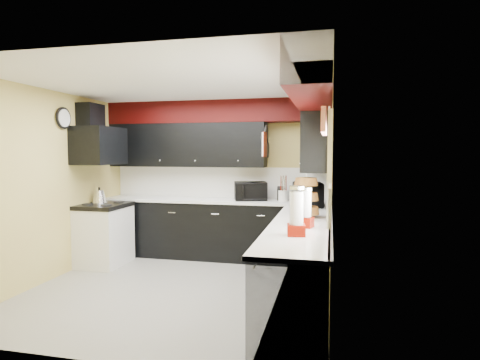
# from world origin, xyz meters

# --- Properties ---
(ground) EXTENTS (3.60, 3.60, 0.00)m
(ground) POSITION_xyz_m (0.00, 0.00, 0.00)
(ground) COLOR gray
(ground) RESTS_ON ground
(wall_back) EXTENTS (3.60, 0.06, 2.50)m
(wall_back) POSITION_xyz_m (0.00, 1.80, 1.25)
(wall_back) COLOR #E0C666
(wall_back) RESTS_ON ground
(wall_right) EXTENTS (0.06, 3.60, 2.50)m
(wall_right) POSITION_xyz_m (1.80, 0.00, 1.25)
(wall_right) COLOR #E0C666
(wall_right) RESTS_ON ground
(wall_left) EXTENTS (0.06, 3.60, 2.50)m
(wall_left) POSITION_xyz_m (-1.80, 0.00, 1.25)
(wall_left) COLOR #E0C666
(wall_left) RESTS_ON ground
(ceiling) EXTENTS (3.60, 3.60, 0.06)m
(ceiling) POSITION_xyz_m (0.00, 0.00, 2.50)
(ceiling) COLOR white
(ceiling) RESTS_ON wall_back
(cab_back) EXTENTS (3.60, 0.60, 0.90)m
(cab_back) POSITION_xyz_m (0.00, 1.50, 0.45)
(cab_back) COLOR black
(cab_back) RESTS_ON ground
(cab_right) EXTENTS (0.60, 3.00, 0.90)m
(cab_right) POSITION_xyz_m (1.50, -0.30, 0.45)
(cab_right) COLOR black
(cab_right) RESTS_ON ground
(counter_back) EXTENTS (3.62, 0.64, 0.04)m
(counter_back) POSITION_xyz_m (0.00, 1.50, 0.92)
(counter_back) COLOR white
(counter_back) RESTS_ON cab_back
(counter_right) EXTENTS (0.64, 3.02, 0.04)m
(counter_right) POSITION_xyz_m (1.50, -0.30, 0.92)
(counter_right) COLOR white
(counter_right) RESTS_ON cab_right
(splash_back) EXTENTS (3.60, 0.02, 0.50)m
(splash_back) POSITION_xyz_m (0.00, 1.79, 1.19)
(splash_back) COLOR white
(splash_back) RESTS_ON counter_back
(splash_right) EXTENTS (0.02, 3.60, 0.50)m
(splash_right) POSITION_xyz_m (1.79, 0.00, 1.19)
(splash_right) COLOR white
(splash_right) RESTS_ON counter_right
(upper_back) EXTENTS (2.60, 0.35, 0.70)m
(upper_back) POSITION_xyz_m (-0.50, 1.62, 1.80)
(upper_back) COLOR black
(upper_back) RESTS_ON wall_back
(upper_right) EXTENTS (0.35, 1.80, 0.70)m
(upper_right) POSITION_xyz_m (1.62, 0.90, 1.80)
(upper_right) COLOR black
(upper_right) RESTS_ON wall_right
(soffit_back) EXTENTS (3.60, 0.36, 0.35)m
(soffit_back) POSITION_xyz_m (0.00, 1.62, 2.33)
(soffit_back) COLOR black
(soffit_back) RESTS_ON wall_back
(soffit_right) EXTENTS (0.36, 3.24, 0.35)m
(soffit_right) POSITION_xyz_m (1.62, -0.18, 2.33)
(soffit_right) COLOR black
(soffit_right) RESTS_ON wall_right
(stove) EXTENTS (0.60, 0.75, 0.86)m
(stove) POSITION_xyz_m (-1.50, 0.75, 0.43)
(stove) COLOR white
(stove) RESTS_ON ground
(cooktop) EXTENTS (0.62, 0.77, 0.06)m
(cooktop) POSITION_xyz_m (-1.50, 0.75, 0.89)
(cooktop) COLOR black
(cooktop) RESTS_ON stove
(hood) EXTENTS (0.50, 0.78, 0.55)m
(hood) POSITION_xyz_m (-1.55, 0.75, 1.78)
(hood) COLOR black
(hood) RESTS_ON wall_left
(hood_duct) EXTENTS (0.24, 0.40, 0.40)m
(hood_duct) POSITION_xyz_m (-1.68, 0.75, 2.20)
(hood_duct) COLOR black
(hood_duct) RESTS_ON wall_left
(window) EXTENTS (0.03, 0.86, 0.96)m
(window) POSITION_xyz_m (1.79, -0.90, 1.55)
(window) COLOR white
(window) RESTS_ON wall_right
(valance) EXTENTS (0.04, 0.88, 0.20)m
(valance) POSITION_xyz_m (1.73, -0.90, 1.95)
(valance) COLOR red
(valance) RESTS_ON wall_right
(pan_top) EXTENTS (0.03, 0.22, 0.40)m
(pan_top) POSITION_xyz_m (0.82, 1.55, 2.00)
(pan_top) COLOR black
(pan_top) RESTS_ON upper_back
(pan_mid) EXTENTS (0.03, 0.28, 0.46)m
(pan_mid) POSITION_xyz_m (0.82, 1.42, 1.75)
(pan_mid) COLOR black
(pan_mid) RESTS_ON upper_back
(pan_low) EXTENTS (0.03, 0.24, 0.42)m
(pan_low) POSITION_xyz_m (0.82, 1.68, 1.72)
(pan_low) COLOR black
(pan_low) RESTS_ON upper_back
(cut_board) EXTENTS (0.03, 0.26, 0.35)m
(cut_board) POSITION_xyz_m (0.83, 1.30, 1.80)
(cut_board) COLOR white
(cut_board) RESTS_ON upper_back
(baskets) EXTENTS (0.27, 0.27, 0.50)m
(baskets) POSITION_xyz_m (1.52, 0.05, 1.18)
(baskets) COLOR brown
(baskets) RESTS_ON upper_right
(clock) EXTENTS (0.03, 0.30, 0.30)m
(clock) POSITION_xyz_m (-1.77, 0.25, 2.15)
(clock) COLOR black
(clock) RESTS_ON wall_left
(deco_plate) EXTENTS (0.03, 0.24, 0.24)m
(deco_plate) POSITION_xyz_m (1.77, -0.35, 2.25)
(deco_plate) COLOR white
(deco_plate) RESTS_ON wall_right
(toaster_oven) EXTENTS (0.59, 0.53, 0.28)m
(toaster_oven) POSITION_xyz_m (0.58, 1.50, 1.08)
(toaster_oven) COLOR black
(toaster_oven) RESTS_ON counter_back
(microwave) EXTENTS (0.48, 0.63, 0.32)m
(microwave) POSITION_xyz_m (1.50, 1.00, 1.10)
(microwave) COLOR black
(microwave) RESTS_ON counter_right
(utensil_crock) EXTENTS (0.15, 0.15, 0.16)m
(utensil_crock) POSITION_xyz_m (1.10, 1.47, 1.02)
(utensil_crock) COLOR silver
(utensil_crock) RESTS_ON counter_back
(knife_block) EXTENTS (0.11, 0.14, 0.21)m
(knife_block) POSITION_xyz_m (1.04, 1.58, 1.04)
(knife_block) COLOR black
(knife_block) RESTS_ON counter_back
(kettle) EXTENTS (0.28, 0.28, 0.19)m
(kettle) POSITION_xyz_m (-1.64, 0.86, 1.01)
(kettle) COLOR silver
(kettle) RESTS_ON cooktop
(dispenser_a) EXTENTS (0.17, 0.17, 0.36)m
(dispenser_a) POSITION_xyz_m (1.56, -0.59, 1.12)
(dispenser_a) COLOR #590C00
(dispenser_a) RESTS_ON counter_right
(dispenser_b) EXTENTS (0.18, 0.18, 0.43)m
(dispenser_b) POSITION_xyz_m (1.50, -1.01, 1.15)
(dispenser_b) COLOR #6D0300
(dispenser_b) RESTS_ON counter_right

